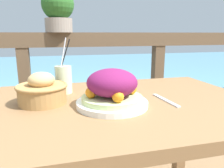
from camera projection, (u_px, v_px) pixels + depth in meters
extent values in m
cube|color=olive|center=(124.00, 106.00, 0.88)|extent=(1.07, 0.76, 0.04)
cube|color=olive|center=(19.00, 160.00, 1.15)|extent=(0.06, 0.06, 0.69)
cube|color=olive|center=(180.00, 139.00, 1.38)|extent=(0.06, 0.06, 0.69)
cube|color=brown|center=(95.00, 39.00, 1.43)|extent=(2.80, 0.08, 0.09)
cube|color=brown|center=(29.00, 117.00, 1.44)|extent=(0.07, 0.07, 0.91)
cube|color=brown|center=(156.00, 106.00, 1.65)|extent=(0.07, 0.07, 0.91)
cube|color=#568EA8|center=(72.00, 78.00, 3.96)|extent=(12.00, 4.00, 0.42)
cylinder|color=white|center=(112.00, 103.00, 0.81)|extent=(0.27, 0.27, 0.02)
cylinder|color=#C6DB8E|center=(112.00, 98.00, 0.81)|extent=(0.23, 0.23, 0.02)
ellipsoid|color=#72194C|center=(112.00, 83.00, 0.79)|extent=(0.19, 0.19, 0.10)
sphere|color=orange|center=(132.00, 89.00, 0.83)|extent=(0.04, 0.04, 0.04)
sphere|color=orange|center=(112.00, 86.00, 0.88)|extent=(0.04, 0.04, 0.04)
sphere|color=orange|center=(91.00, 93.00, 0.78)|extent=(0.04, 0.04, 0.04)
sphere|color=orange|center=(118.00, 97.00, 0.73)|extent=(0.04, 0.04, 0.04)
cylinder|color=beige|center=(64.00, 80.00, 0.98)|extent=(0.07, 0.07, 0.12)
cylinder|color=white|center=(62.00, 62.00, 0.97)|extent=(0.05, 0.02, 0.22)
cylinder|color=black|center=(63.00, 63.00, 0.97)|extent=(0.08, 0.01, 0.21)
cylinder|color=#AD7F47|center=(42.00, 94.00, 0.84)|extent=(0.18, 0.18, 0.07)
torus|color=#AD7F47|center=(42.00, 86.00, 0.83)|extent=(0.19, 0.19, 0.01)
ellipsoid|color=tan|center=(41.00, 80.00, 0.82)|extent=(0.10, 0.10, 0.06)
cylinder|color=gray|center=(59.00, 25.00, 1.36)|extent=(0.17, 0.17, 0.09)
sphere|color=#285B23|center=(58.00, 4.00, 1.33)|extent=(0.20, 0.20, 0.20)
cube|color=silver|center=(166.00, 100.00, 0.87)|extent=(0.03, 0.18, 0.00)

